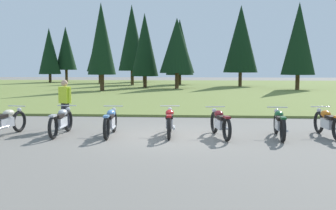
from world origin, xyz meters
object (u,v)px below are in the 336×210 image
object	(u,v)px
motorcycle_silver	(61,121)
motorcycle_british_green	(280,123)
motorcycle_orange	(328,123)
rider_near_row_end	(65,101)
motorcycle_maroon	(220,123)
motorcycle_cream	(6,122)
motorcycle_red	(170,121)
motorcycle_sky_blue	(110,122)

from	to	relation	value
motorcycle_silver	motorcycle_british_green	size ratio (longest dim) A/B	1.00
motorcycle_orange	rider_near_row_end	xyz separation A→B (m)	(-8.43, 0.97, 0.51)
motorcycle_maroon	motorcycle_british_green	bearing A→B (deg)	-0.10
motorcycle_orange	motorcycle_cream	bearing A→B (deg)	-176.97
motorcycle_british_green	rider_near_row_end	bearing A→B (deg)	169.85
motorcycle_british_green	rider_near_row_end	size ratio (longest dim) A/B	1.26
motorcycle_silver	motorcycle_red	distance (m)	3.36
motorcycle_cream	motorcycle_maroon	distance (m)	6.56
motorcycle_red	rider_near_row_end	bearing A→B (deg)	163.19
motorcycle_cream	motorcycle_british_green	xyz separation A→B (m)	(8.31, 0.25, 0.00)
motorcycle_sky_blue	motorcycle_orange	size ratio (longest dim) A/B	1.00
motorcycle_cream	motorcycle_british_green	distance (m)	8.31
motorcycle_maroon	motorcycle_orange	size ratio (longest dim) A/B	0.99
motorcycle_sky_blue	motorcycle_british_green	size ratio (longest dim) A/B	1.00
motorcycle_sky_blue	motorcycle_maroon	world-z (taller)	same
motorcycle_cream	motorcycle_sky_blue	distance (m)	3.22
motorcycle_maroon	motorcycle_orange	xyz separation A→B (m)	(3.23, 0.27, 0.00)
motorcycle_british_green	motorcycle_cream	bearing A→B (deg)	-178.29
motorcycle_cream	motorcycle_silver	xyz separation A→B (m)	(1.66, 0.24, 0.00)
motorcycle_orange	motorcycle_silver	bearing A→B (deg)	-178.08
motorcycle_cream	motorcycle_maroon	world-z (taller)	same
motorcycle_cream	rider_near_row_end	distance (m)	2.09
motorcycle_sky_blue	motorcycle_red	xyz separation A→B (m)	(1.81, 0.16, 0.00)
motorcycle_orange	rider_near_row_end	distance (m)	8.50
motorcycle_sky_blue	motorcycle_silver	bearing A→B (deg)	179.46
motorcycle_cream	motorcycle_red	distance (m)	5.03
motorcycle_silver	rider_near_row_end	xyz separation A→B (m)	(-0.30, 1.25, 0.51)
motorcycle_sky_blue	motorcycle_red	distance (m)	1.81
motorcycle_cream	motorcycle_red	bearing A→B (deg)	4.42
motorcycle_cream	motorcycle_red	xyz separation A→B (m)	(5.02, 0.39, 0.00)
motorcycle_cream	motorcycle_maroon	bearing A→B (deg)	2.20
motorcycle_sky_blue	motorcycle_british_green	xyz separation A→B (m)	(5.10, 0.02, 0.00)
motorcycle_sky_blue	motorcycle_orange	xyz separation A→B (m)	(6.58, 0.29, 0.00)
motorcycle_red	motorcycle_maroon	world-z (taller)	same
motorcycle_orange	motorcycle_red	bearing A→B (deg)	-178.44
motorcycle_red	motorcycle_orange	distance (m)	4.77
motorcycle_sky_blue	motorcycle_red	bearing A→B (deg)	4.99
motorcycle_silver	motorcycle_sky_blue	distance (m)	1.55
motorcycle_sky_blue	motorcycle_orange	bearing A→B (deg)	2.50
motorcycle_cream	motorcycle_red	size ratio (longest dim) A/B	0.99
motorcycle_sky_blue	rider_near_row_end	xyz separation A→B (m)	(-1.85, 1.26, 0.51)
motorcycle_red	motorcycle_british_green	distance (m)	3.29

